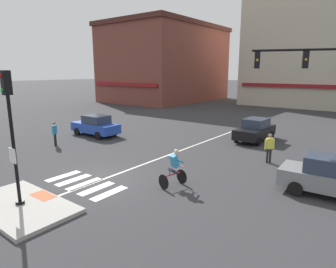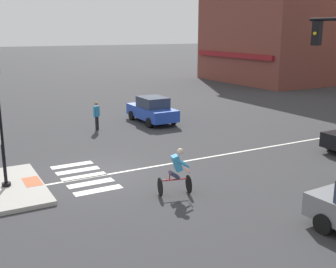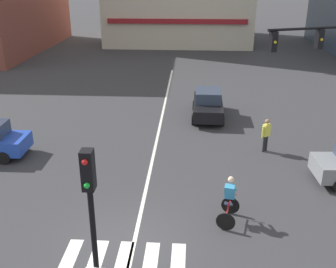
# 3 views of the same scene
# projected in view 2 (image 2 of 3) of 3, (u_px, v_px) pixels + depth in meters

# --- Properties ---
(ground_plane) EXTENTS (300.00, 300.00, 0.00)m
(ground_plane) POSITION_uv_depth(u_px,v_px,m) (102.00, 174.00, 16.94)
(ground_plane) COLOR #333335
(traffic_island) EXTENTS (4.59, 2.53, 0.15)m
(traffic_island) POSITION_uv_depth(u_px,v_px,m) (7.00, 188.00, 15.21)
(traffic_island) COLOR #A3A099
(traffic_island) RESTS_ON ground
(tactile_pad_front) EXTENTS (1.10, 0.60, 0.01)m
(tactile_pad_front) POSITION_uv_depth(u_px,v_px,m) (32.00, 181.00, 15.61)
(tactile_pad_front) COLOR #DB5B38
(tactile_pad_front) RESTS_ON traffic_island
(crosswalk_stripe_a) EXTENTS (0.44, 1.80, 0.01)m
(crosswalk_stripe_a) POSITION_uv_depth(u_px,v_px,m) (72.00, 165.00, 18.01)
(crosswalk_stripe_a) COLOR silver
(crosswalk_stripe_a) RESTS_ON ground
(crosswalk_stripe_b) EXTENTS (0.44, 1.80, 0.01)m
(crosswalk_stripe_b) POSITION_uv_depth(u_px,v_px,m) (78.00, 171.00, 17.30)
(crosswalk_stripe_b) COLOR silver
(crosswalk_stripe_b) RESTS_ON ground
(crosswalk_stripe_c) EXTENTS (0.44, 1.80, 0.01)m
(crosswalk_stripe_c) POSITION_uv_depth(u_px,v_px,m) (84.00, 177.00, 16.58)
(crosswalk_stripe_c) COLOR silver
(crosswalk_stripe_c) RESTS_ON ground
(crosswalk_stripe_d) EXTENTS (0.44, 1.80, 0.01)m
(crosswalk_stripe_d) POSITION_uv_depth(u_px,v_px,m) (91.00, 183.00, 15.87)
(crosswalk_stripe_d) COLOR silver
(crosswalk_stripe_d) RESTS_ON ground
(crosswalk_stripe_e) EXTENTS (0.44, 1.80, 0.01)m
(crosswalk_stripe_e) POSITION_uv_depth(u_px,v_px,m) (98.00, 190.00, 15.16)
(crosswalk_stripe_e) COLOR silver
(crosswalk_stripe_e) RESTS_ON ground
(lane_centre_line) EXTENTS (0.14, 28.00, 0.01)m
(lane_centre_line) POSITION_uv_depth(u_px,v_px,m) (288.00, 144.00, 21.43)
(lane_centre_line) COLOR silver
(lane_centre_line) RESTS_ON ground
(building_corner_left) EXTENTS (14.65, 20.68, 12.72)m
(building_corner_left) POSITION_uv_depth(u_px,v_px,m) (303.00, 24.00, 49.02)
(building_corner_left) COLOR brown
(building_corner_left) RESTS_ON ground
(car_blue_cross_left) EXTENTS (4.12, 1.88, 1.64)m
(car_blue_cross_left) POSITION_uv_depth(u_px,v_px,m) (152.00, 110.00, 26.22)
(car_blue_cross_left) COLOR #2347B7
(car_blue_cross_left) RESTS_ON ground
(cyclist) EXTENTS (0.90, 1.21, 1.68)m
(cyclist) POSITION_uv_depth(u_px,v_px,m) (176.00, 171.00, 14.60)
(cyclist) COLOR black
(cyclist) RESTS_ON ground
(pedestrian_at_curb_left) EXTENTS (0.40, 0.45, 1.67)m
(pedestrian_at_curb_left) POSITION_uv_depth(u_px,v_px,m) (97.00, 114.00, 24.15)
(pedestrian_at_curb_left) COLOR black
(pedestrian_at_curb_left) RESTS_ON ground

